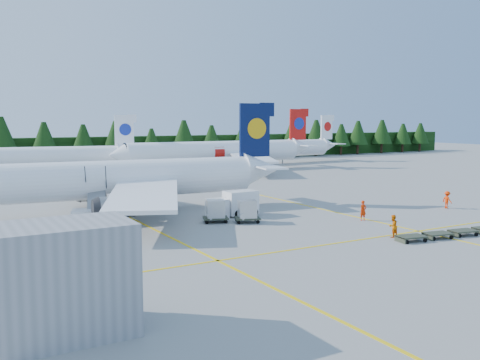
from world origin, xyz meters
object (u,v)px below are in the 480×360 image
airliner_red (212,152)px  service_truck (232,204)px  airliner_navy (88,181)px  airstairs (96,212)px

airliner_red → service_truck: bearing=-112.9°
airliner_navy → airstairs: airliner_navy is taller
airliner_red → service_truck: (-20.09, -44.07, -2.35)m
airliner_navy → service_truck: bearing=-27.4°
airliner_navy → airstairs: bearing=-87.0°
airliner_navy → service_truck: airliner_navy is taller
airstairs → service_truck: airstairs is taller
airliner_red → airstairs: size_ratio=6.04×
airliner_red → airstairs: 51.54m
airliner_navy → airliner_red: 48.69m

